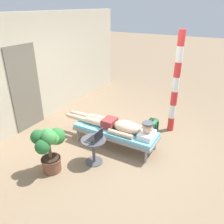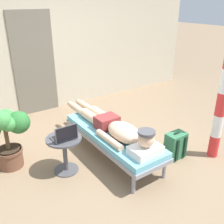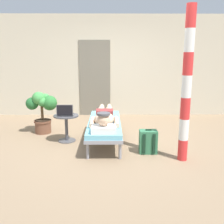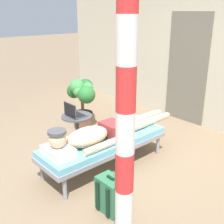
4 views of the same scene
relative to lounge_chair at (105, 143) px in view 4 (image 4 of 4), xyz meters
The scene contains 10 objects.
ground_plane 0.35m from the lounge_chair, 92.80° to the right, with size 40.00×40.00×0.00m, color #8C7256.
house_wall_back 2.61m from the lounge_chair, 90.00° to the left, with size 7.60×0.20×2.70m, color beige.
house_door_panel 2.41m from the lounge_chair, 97.61° to the left, with size 0.84×0.03×2.04m, color #6D6759.
lounge_chair is the anchor object (origin of this frame).
person_reclining 0.18m from the lounge_chair, 90.00° to the right, with size 0.53×2.17×0.33m.
side_table 0.75m from the lounge_chair, behind, with size 0.48×0.48×0.52m.
laptop 0.78m from the lounge_chair, behind, with size 0.31×0.24×0.23m.
backpack 0.95m from the lounge_chair, 36.49° to the right, with size 0.30×0.26×0.42m.
potted_plant 1.49m from the lounge_chair, 155.62° to the left, with size 0.66×0.49×0.91m.
porch_post 1.75m from the lounge_chair, 34.35° to the right, with size 0.15×0.15×2.38m.
Camera 4 is at (2.66, -2.18, 2.07)m, focal length 45.33 mm.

